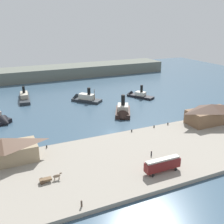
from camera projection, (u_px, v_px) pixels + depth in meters
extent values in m
plane|color=#385166|center=(112.00, 132.00, 103.38)|extent=(320.00, 320.00, 0.00)
cube|color=gray|center=(141.00, 156.00, 84.30)|extent=(110.00, 36.00, 1.20)
cube|color=slate|center=(116.00, 134.00, 100.12)|extent=(110.00, 0.80, 1.00)
cube|color=#998466|center=(4.00, 154.00, 78.82)|extent=(18.98, 8.67, 5.01)
pyramid|color=brown|center=(2.00, 143.00, 77.62)|extent=(19.36, 9.10, 2.29)
cube|color=brown|center=(210.00, 116.00, 108.69)|extent=(18.93, 8.87, 5.55)
pyramid|color=#473328|center=(211.00, 107.00, 107.39)|extent=(19.31, 9.31, 2.36)
cube|color=maroon|center=(162.00, 165.00, 73.74)|extent=(10.64, 2.32, 2.65)
cube|color=beige|center=(163.00, 160.00, 73.22)|extent=(10.22, 1.62, 0.50)
cylinder|color=black|center=(171.00, 165.00, 76.78)|extent=(0.90, 0.18, 0.90)
cylinder|color=black|center=(176.00, 169.00, 74.79)|extent=(0.90, 0.18, 0.90)
cylinder|color=black|center=(148.00, 171.00, 73.84)|extent=(0.90, 0.18, 0.90)
cylinder|color=black|center=(153.00, 175.00, 71.85)|extent=(0.90, 0.18, 0.90)
cube|color=brown|center=(46.00, 179.00, 69.38)|extent=(3.05, 1.42, 0.50)
cylinder|color=#4C3828|center=(42.00, 180.00, 69.71)|extent=(1.20, 0.10, 1.20)
cylinder|color=#4C3828|center=(43.00, 183.00, 68.49)|extent=(1.20, 0.10, 1.20)
ellipsoid|color=#7A6651|center=(57.00, 176.00, 70.45)|extent=(2.00, 0.70, 0.90)
ellipsoid|color=#7A6651|center=(61.00, 173.00, 70.70)|extent=(0.70, 0.32, 0.44)
cylinder|color=#7A6651|center=(59.00, 177.00, 71.06)|extent=(0.16, 0.16, 1.00)
cylinder|color=#7A6651|center=(59.00, 178.00, 70.71)|extent=(0.16, 0.16, 1.00)
cylinder|color=#7A6651|center=(54.00, 178.00, 70.58)|extent=(0.16, 0.16, 1.00)
cylinder|color=#7A6651|center=(55.00, 179.00, 70.24)|extent=(0.16, 0.16, 1.00)
cylinder|color=#232328|center=(151.00, 153.00, 83.07)|extent=(0.41, 0.41, 1.41)
sphere|color=#CCA889|center=(151.00, 151.00, 82.80)|extent=(0.26, 0.26, 0.26)
cylinder|color=#4C3D33|center=(82.00, 204.00, 60.45)|extent=(0.43, 0.43, 1.47)
sphere|color=#CCA889|center=(81.00, 201.00, 60.16)|extent=(0.27, 0.27, 0.27)
cylinder|color=black|center=(168.00, 124.00, 107.31)|extent=(0.44, 0.44, 0.90)
cylinder|color=black|center=(132.00, 131.00, 100.70)|extent=(0.44, 0.44, 0.90)
cylinder|color=black|center=(47.00, 147.00, 88.11)|extent=(0.44, 0.44, 0.90)
cylinder|color=black|center=(154.00, 126.00, 104.62)|extent=(0.44, 0.44, 0.90)
cube|color=#23282D|center=(87.00, 100.00, 141.60)|extent=(14.83, 15.61, 1.33)
cone|color=#23282D|center=(74.00, 99.00, 144.52)|extent=(6.05, 5.80, 5.63)
cube|color=beige|center=(87.00, 97.00, 140.93)|extent=(8.02, 8.38, 2.74)
cylinder|color=black|center=(89.00, 91.00, 139.36)|extent=(1.68, 1.68, 3.51)
cylinder|color=brown|center=(94.00, 95.00, 138.66)|extent=(0.24, 0.24, 5.89)
cone|color=black|center=(6.00, 123.00, 110.48)|extent=(7.13, 6.52, 5.97)
cube|color=#23282D|center=(25.00, 99.00, 144.12)|extent=(7.39, 21.63, 1.61)
cone|color=#23282D|center=(24.00, 94.00, 153.61)|extent=(5.02, 4.29, 4.63)
cube|color=#B2A893|center=(24.00, 95.00, 143.47)|extent=(4.76, 9.97, 2.31)
cylinder|color=black|center=(24.00, 90.00, 142.77)|extent=(1.41, 1.41, 3.48)
cube|color=black|center=(123.00, 112.00, 122.51)|extent=(12.40, 15.76, 2.00)
cone|color=black|center=(123.00, 118.00, 115.72)|extent=(6.37, 4.99, 5.83)
cube|color=beige|center=(123.00, 107.00, 121.76)|extent=(7.40, 8.33, 2.56)
cylinder|color=black|center=(123.00, 100.00, 120.12)|extent=(1.75, 1.75, 4.76)
cylinder|color=brown|center=(123.00, 102.00, 125.48)|extent=(0.24, 0.24, 4.72)
cube|color=black|center=(140.00, 96.00, 148.74)|extent=(11.58, 15.33, 1.21)
cone|color=black|center=(129.00, 94.00, 152.84)|extent=(5.13, 4.49, 4.38)
cube|color=silver|center=(141.00, 94.00, 148.21)|extent=(5.73, 6.38, 2.03)
cylinder|color=black|center=(142.00, 89.00, 146.94)|extent=(1.44, 1.44, 3.89)
cube|color=#60665B|center=(49.00, 73.00, 196.47)|extent=(180.00, 24.00, 8.00)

